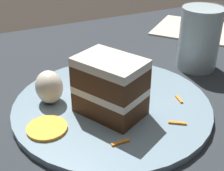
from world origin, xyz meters
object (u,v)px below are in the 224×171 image
drinking_glass (199,43)px  menu_card (197,30)px  cake_slice (110,87)px  plate (112,105)px  cream_dollop (49,87)px  orange_garnish (47,128)px

drinking_glass → menu_card: drinking_glass is taller
cake_slice → drinking_glass: (0.08, -0.23, -0.00)m
plate → menu_card: 0.42m
cream_dollop → cake_slice: bearing=-133.6°
plate → menu_card: plate is taller
cake_slice → orange_garnish: 0.10m
plate → drinking_glass: 0.23m
cream_dollop → plate: bearing=-117.8°
drinking_glass → cream_dollop: bearing=93.1°
plate → cream_dollop: 0.10m
menu_card → plate: bearing=-5.7°
cream_dollop → orange_garnish: bearing=159.8°
menu_card → cream_dollop: bearing=-15.8°
orange_garnish → cake_slice: bearing=-90.0°
orange_garnish → drinking_glass: size_ratio=0.47×
cake_slice → orange_garnish: cake_slice is taller
plate → cake_slice: 0.06m
plate → drinking_glass: size_ratio=2.57×
orange_garnish → drinking_glass: drinking_glass is taller
plate → cream_dollop: bearing=62.2°
cream_dollop → menu_card: 0.48m
cake_slice → drinking_glass: bearing=-6.4°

